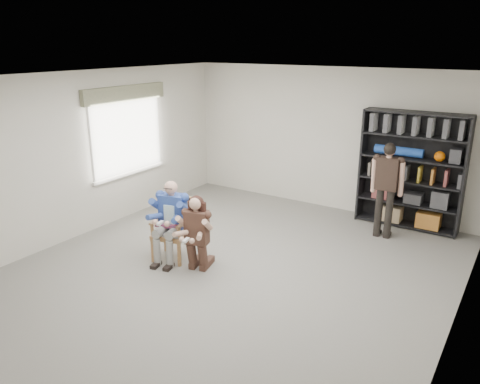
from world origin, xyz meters
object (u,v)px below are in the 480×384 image
Objects in this scene: kneeling_woman at (196,234)px; standing_man at (386,191)px; armchair at (171,229)px; seated_man at (171,221)px; bookshelf at (411,171)px.

standing_man reaches higher than kneeling_woman.
armchair is at bearing 154.19° from kneeling_woman.
armchair is at bearing 0.00° from seated_man.
kneeling_woman is (0.58, -0.12, -0.05)m from seated_man.
seated_man is 0.76× the size of standing_man.
armchair is 4.36m from bookshelf.
standing_man is (1.93, 2.75, 0.25)m from kneeling_woman.
standing_man is at bearing 32.24° from seated_man.
bookshelf reaches higher than kneeling_woman.
standing_man is (-0.21, -0.74, -0.22)m from bookshelf.
bookshelf reaches higher than armchair.
bookshelf is 0.80m from standing_man.
bookshelf is at bearing 36.91° from armchair.
bookshelf is (2.72, 3.36, 0.56)m from armchair.
armchair is 3.65m from standing_man.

